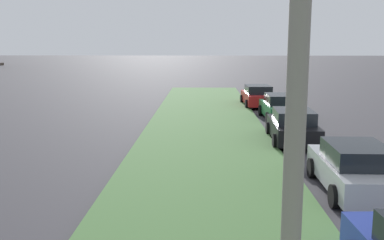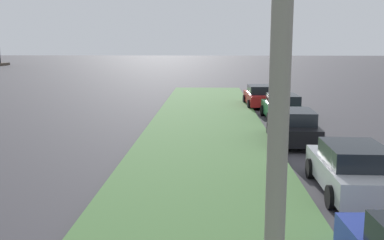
{
  "view_description": "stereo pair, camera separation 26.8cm",
  "coord_description": "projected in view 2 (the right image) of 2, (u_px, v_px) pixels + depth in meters",
  "views": [
    {
      "loc": [
        -1.86,
        8.18,
        4.34
      ],
      "look_at": [
        16.8,
        8.64,
        1.06
      ],
      "focal_mm": 41.3,
      "sensor_mm": 36.0,
      "label": 1
    },
    {
      "loc": [
        -1.85,
        7.91,
        4.34
      ],
      "look_at": [
        16.8,
        8.64,
        1.06
      ],
      "focal_mm": 41.3,
      "sensor_mm": 36.0,
      "label": 2
    }
  ],
  "objects": [
    {
      "name": "streetlight",
      "position": [
        314.0,
        38.0,
        4.81
      ],
      "size": [
        0.36,
        2.87,
        7.5
      ],
      "color": "gray",
      "rests_on": "ground"
    },
    {
      "name": "parked_car_red",
      "position": [
        260.0,
        96.0,
        30.25
      ],
      "size": [
        4.36,
        2.14,
        1.47
      ],
      "rotation": [
        0.0,
        0.0,
        0.04
      ],
      "color": "red",
      "rests_on": "ground"
    },
    {
      "name": "parked_car_silver",
      "position": [
        352.0,
        169.0,
        12.79
      ],
      "size": [
        4.34,
        2.09,
        1.47
      ],
      "rotation": [
        0.0,
        0.0,
        -0.02
      ],
      "color": "#B2B5BA",
      "rests_on": "ground"
    },
    {
      "name": "grass_median",
      "position": [
        203.0,
        197.0,
        12.41
      ],
      "size": [
        60.0,
        6.0,
        0.12
      ],
      "primitive_type": "cube",
      "color": "#517F42",
      "rests_on": "ground"
    },
    {
      "name": "parked_car_green",
      "position": [
        282.0,
        107.0,
        24.97
      ],
      "size": [
        4.33,
        2.08,
        1.47
      ],
      "rotation": [
        0.0,
        0.0,
        0.02
      ],
      "color": "#1E6B38",
      "rests_on": "ground"
    },
    {
      "name": "parked_car_black",
      "position": [
        293.0,
        127.0,
        19.27
      ],
      "size": [
        4.37,
        2.15,
        1.47
      ],
      "rotation": [
        0.0,
        0.0,
        -0.04
      ],
      "color": "black",
      "rests_on": "ground"
    }
  ]
}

